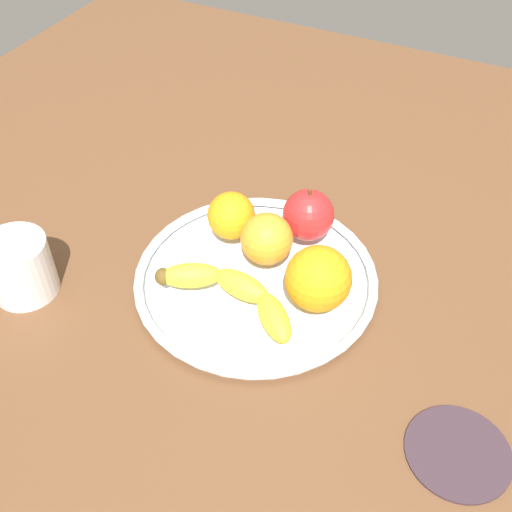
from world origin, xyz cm
name	(u,v)px	position (x,y,z in cm)	size (l,w,h in cm)	color
ground_plane	(256,293)	(0.00, 0.00, -2.00)	(144.48, 144.48, 4.00)	brown
fruit_bowl	(256,278)	(0.00, 0.00, 0.92)	(30.73, 30.73, 1.80)	silver
banana	(231,292)	(0.65, 5.38, 3.35)	(19.99, 8.59, 3.11)	yellow
apple	(308,215)	(-2.99, -9.45, 5.20)	(6.80, 6.80, 7.60)	red
orange_front_left	(231,216)	(6.12, -5.23, 4.95)	(6.30, 6.30, 6.30)	orange
orange_center	(318,279)	(-8.55, 1.09, 5.74)	(7.87, 7.87, 7.87)	orange
orange_back_left	(268,239)	(-0.25, -3.03, 5.13)	(6.67, 6.67, 6.67)	orange
ambient_mug	(18,267)	(25.68, 13.53, 3.92)	(11.45, 8.03, 7.82)	silver
ambient_coaster	(458,452)	(-28.51, 12.23, 0.30)	(10.76, 10.76, 0.60)	#35252D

